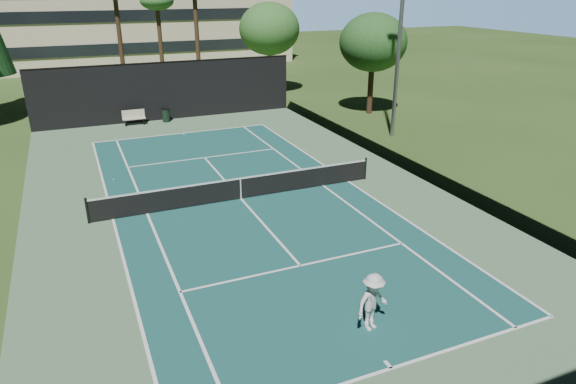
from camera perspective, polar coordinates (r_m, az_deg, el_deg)
name	(u,v)px	position (r m, az deg, el deg)	size (l,w,h in m)	color
ground	(241,199)	(23.00, -5.24, -0.79)	(160.00, 160.00, 0.00)	#2E4B1C
apron_slab	(241,199)	(23.00, -5.24, -0.78)	(18.00, 32.00, 0.01)	#547854
court_surface	(241,199)	(23.00, -5.24, -0.77)	(10.97, 23.77, 0.01)	#184E4B
court_lines	(241,199)	(22.99, -5.24, -0.75)	(11.07, 23.87, 0.01)	white
tennis_net	(241,188)	(22.79, -5.29, 0.50)	(12.90, 0.10, 1.10)	black
fence	(239,156)	(22.36, -5.47, 4.01)	(18.04, 32.05, 4.03)	black
player	(373,302)	(14.48, 9.39, -11.97)	(1.11, 0.64, 1.71)	silver
tennis_ball_b	(178,192)	(24.08, -12.16, -0.05)	(0.07, 0.07, 0.07)	#C4DC32
tennis_ball_c	(224,182)	(24.96, -7.17, 1.09)	(0.08, 0.08, 0.08)	#BFDC32
tennis_ball_d	(114,180)	(26.54, -18.80, 1.32)	(0.07, 0.07, 0.07)	yellow
park_bench	(134,117)	(36.74, -16.76, 7.98)	(1.50, 0.45, 1.02)	beige
trash_bin	(166,115)	(37.03, -13.41, 8.31)	(0.56, 0.56, 0.95)	black
palm_b	(157,5)	(46.93, -14.35, 19.53)	(2.80, 2.80, 8.42)	#422F1C
decid_tree_a	(269,29)	(45.43, -2.08, 17.64)	(5.12, 5.12, 7.62)	#402E1B
decid_tree_b	(373,43)	(38.33, 9.44, 16.05)	(4.80, 4.80, 7.14)	#3F2A1B
campus_building	(117,28)	(66.68, -18.47, 16.94)	(40.50, 12.50, 8.30)	beige
light_pole	(400,30)	(32.12, 12.36, 17.22)	(0.90, 0.25, 12.22)	gray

